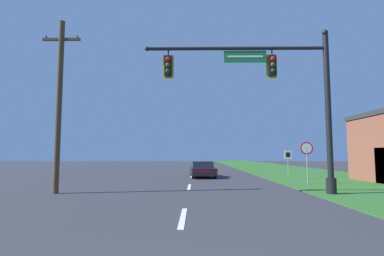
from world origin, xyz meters
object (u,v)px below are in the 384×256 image
object	(u,v)px
signal_mast	(282,94)
route_sign_post	(288,158)
car_ahead	(203,169)
stop_sign	(307,153)
utility_pole_near	(59,102)

from	to	relation	value
signal_mast	route_sign_post	size ratio (longest dim) A/B	4.25
route_sign_post	car_ahead	bearing A→B (deg)	161.69
stop_sign	utility_pole_near	world-z (taller)	utility_pole_near
car_ahead	utility_pole_near	xyz separation A→B (m)	(-6.97, -10.12, 3.64)
signal_mast	utility_pole_near	distance (m)	10.42
stop_sign	route_sign_post	distance (m)	3.58
signal_mast	car_ahead	world-z (taller)	signal_mast
utility_pole_near	signal_mast	bearing A→B (deg)	-1.42
utility_pole_near	car_ahead	bearing A→B (deg)	55.44
route_sign_post	utility_pole_near	world-z (taller)	utility_pole_near
signal_mast	stop_sign	distance (m)	6.15
stop_sign	utility_pole_near	size ratio (longest dim) A/B	0.31
utility_pole_near	route_sign_post	bearing A→B (deg)	31.61
signal_mast	car_ahead	distance (m)	11.63
stop_sign	utility_pole_near	xyz separation A→B (m)	(-13.20, -4.52, 2.38)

